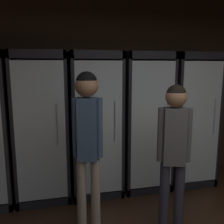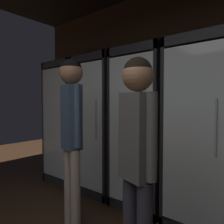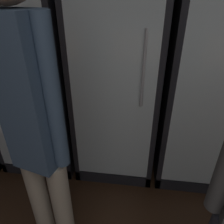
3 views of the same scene
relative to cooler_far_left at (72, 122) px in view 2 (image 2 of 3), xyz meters
The scene contains 7 objects.
wall_back 2.20m from the cooler_far_left, ahead, with size 6.00×0.06×2.80m, color #382619.
cooler_far_left is the anchor object (origin of this frame).
cooler_left 0.71m from the cooler_far_left, ahead, with size 0.66×0.66×1.93m.
cooler_center 1.41m from the cooler_far_left, ahead, with size 0.66×0.66×1.93m.
cooler_right 2.12m from the cooler_far_left, ahead, with size 0.66×0.66×1.93m.
shopper_near 1.55m from the cooler_far_left, 40.35° to the right, with size 0.29×0.22×1.70m.
shopper_far 2.33m from the cooler_far_left, 29.64° to the right, with size 0.33×0.21×1.57m.
Camera 2 is at (0.65, 0.37, 1.27)m, focal length 34.14 mm.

